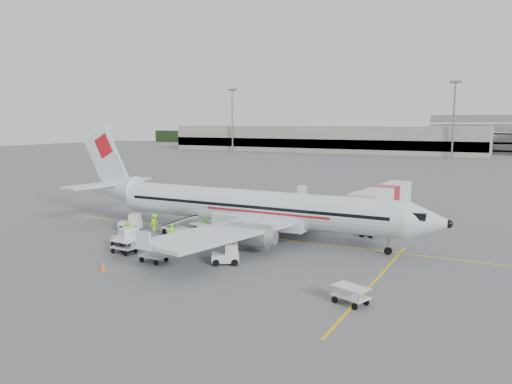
# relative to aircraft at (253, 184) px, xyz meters

# --- Properties ---
(ground) EXTENTS (360.00, 360.00, 0.00)m
(ground) POSITION_rel_aircraft_xyz_m (-1.18, 0.79, -4.93)
(ground) COLOR #56595B
(stripe_lead) EXTENTS (44.00, 0.20, 0.01)m
(stripe_lead) POSITION_rel_aircraft_xyz_m (-1.18, 0.79, -4.92)
(stripe_lead) COLOR yellow
(stripe_lead) RESTS_ON ground
(stripe_cross) EXTENTS (0.20, 20.00, 0.01)m
(stripe_cross) POSITION_rel_aircraft_xyz_m (12.82, -7.21, -4.92)
(stripe_cross) COLOR yellow
(stripe_cross) RESTS_ON ground
(terminal_west) EXTENTS (110.00, 22.00, 9.00)m
(terminal_west) POSITION_rel_aircraft_xyz_m (-41.18, 130.79, -0.43)
(terminal_west) COLOR gray
(terminal_west) RESTS_ON ground
(treeline) EXTENTS (300.00, 3.00, 6.00)m
(treeline) POSITION_rel_aircraft_xyz_m (-1.18, 175.79, -1.93)
(treeline) COLOR black
(treeline) RESTS_ON ground
(mast_west) EXTENTS (3.20, 1.20, 22.00)m
(mast_west) POSITION_rel_aircraft_xyz_m (-71.18, 118.79, 6.07)
(mast_west) COLOR slate
(mast_west) RESTS_ON ground
(mast_center) EXTENTS (3.20, 1.20, 22.00)m
(mast_center) POSITION_rel_aircraft_xyz_m (3.82, 118.79, 6.07)
(mast_center) COLOR slate
(mast_center) RESTS_ON ground
(aircraft) EXTENTS (35.85, 28.15, 9.85)m
(aircraft) POSITION_rel_aircraft_xyz_m (0.00, 0.00, 0.00)
(aircraft) COLOR silver
(aircraft) RESTS_ON ground
(jet_bridge) EXTENTS (3.81, 15.75, 4.10)m
(jet_bridge) POSITION_rel_aircraft_xyz_m (9.27, 10.75, -2.88)
(jet_bridge) COLOR silver
(jet_bridge) RESTS_ON ground
(belt_loader) EXTENTS (5.61, 3.48, 2.85)m
(belt_loader) POSITION_rel_aircraft_xyz_m (-6.01, -2.66, -3.50)
(belt_loader) COLOR silver
(belt_loader) RESTS_ON ground
(tug_fore) EXTENTS (2.30, 2.00, 1.54)m
(tug_fore) POSITION_rel_aircraft_xyz_m (2.01, -8.22, -4.16)
(tug_fore) COLOR silver
(tug_fore) RESTS_ON ground
(tug_mid) EXTENTS (2.77, 2.17, 1.88)m
(tug_mid) POSITION_rel_aircraft_xyz_m (-7.49, -8.32, -3.99)
(tug_mid) COLOR silver
(tug_mid) RESTS_ON ground
(tug_aft) EXTENTS (2.38, 1.89, 1.61)m
(tug_aft) POSITION_rel_aircraft_xyz_m (-12.15, -2.51, -4.12)
(tug_aft) COLOR silver
(tug_aft) RESTS_ON ground
(cart_loaded_a) EXTENTS (2.59, 2.13, 1.17)m
(cart_loaded_a) POSITION_rel_aircraft_xyz_m (-4.49, -1.61, -4.34)
(cart_loaded_a) COLOR silver
(cart_loaded_a) RESTS_ON ground
(cart_loaded_b) EXTENTS (2.14, 1.40, 1.06)m
(cart_loaded_b) POSITION_rel_aircraft_xyz_m (-6.74, -9.35, -4.40)
(cart_loaded_b) COLOR silver
(cart_loaded_b) RESTS_ON ground
(cart_empty_a) EXTENTS (2.19, 1.42, 1.09)m
(cart_empty_a) POSITION_rel_aircraft_xyz_m (-3.01, -10.25, -4.38)
(cart_empty_a) COLOR silver
(cart_empty_a) RESTS_ON ground
(cart_empty_b) EXTENTS (2.35, 1.87, 1.07)m
(cart_empty_b) POSITION_rel_aircraft_xyz_m (12.62, -11.96, -4.39)
(cart_empty_b) COLOR silver
(cart_empty_b) RESTS_ON ground
(cone_port) EXTENTS (0.35, 0.35, 0.58)m
(cone_port) POSITION_rel_aircraft_xyz_m (1.50, 13.20, -4.64)
(cone_port) COLOR #FF5E16
(cone_port) RESTS_ON ground
(cone_stbd) EXTENTS (0.38, 0.38, 0.62)m
(cone_stbd) POSITION_rel_aircraft_xyz_m (-4.71, -13.74, -4.62)
(cone_stbd) COLOR #FF5E16
(cone_stbd) RESTS_ON ground
(crew_a) EXTENTS (0.82, 0.76, 1.87)m
(crew_a) POSITION_rel_aircraft_xyz_m (-4.99, -5.37, -3.99)
(crew_a) COLOR #7AE017
(crew_a) RESTS_ON ground
(crew_b) EXTENTS (0.90, 0.78, 1.59)m
(crew_b) POSITION_rel_aircraft_xyz_m (-4.74, -0.71, -4.13)
(crew_b) COLOR #7AE017
(crew_b) RESTS_ON ground
(crew_c) EXTENTS (0.68, 1.12, 1.69)m
(crew_c) POSITION_rel_aircraft_xyz_m (-9.85, -1.66, -4.08)
(crew_c) COLOR #7AE017
(crew_c) RESTS_ON ground
(crew_d) EXTENTS (1.10, 0.78, 1.73)m
(crew_d) POSITION_rel_aircraft_xyz_m (-9.90, -5.30, -4.06)
(crew_d) COLOR #7AE017
(crew_d) RESTS_ON ground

